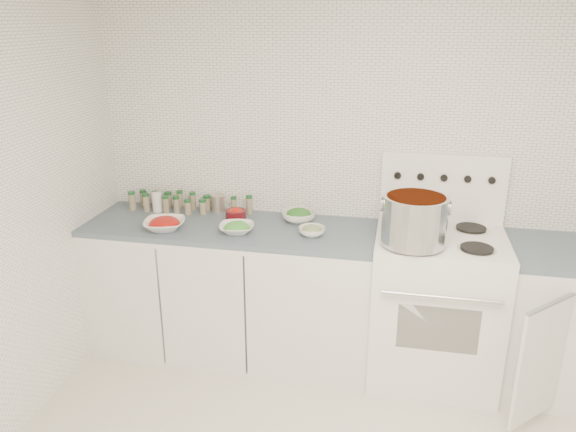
% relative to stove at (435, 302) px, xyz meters
% --- Properties ---
extents(room_walls, '(3.54, 3.04, 2.52)m').
position_rel_stove_xyz_m(room_walls, '(-0.48, -1.19, 1.06)').
color(room_walls, white).
rests_on(room_walls, ground).
extents(counter_left, '(1.85, 0.62, 0.90)m').
position_rel_stove_xyz_m(counter_left, '(-1.30, 0.00, -0.05)').
color(counter_left, white).
rests_on(counter_left, ground).
extents(stove, '(0.76, 0.70, 1.36)m').
position_rel_stove_xyz_m(stove, '(0.00, 0.00, 0.00)').
color(stove, white).
rests_on(stove, ground).
extents(stock_pot, '(0.38, 0.36, 0.28)m').
position_rel_stove_xyz_m(stock_pot, '(-0.17, -0.18, 0.60)').
color(stock_pot, silver).
rests_on(stock_pot, stove).
extents(bowl_tomato, '(0.30, 0.30, 0.08)m').
position_rel_stove_xyz_m(bowl_tomato, '(-1.68, -0.14, 0.44)').
color(bowl_tomato, white).
rests_on(bowl_tomato, counter_left).
extents(bowl_snowpea, '(0.25, 0.25, 0.07)m').
position_rel_stove_xyz_m(bowl_snowpea, '(-1.23, -0.11, 0.43)').
color(bowl_snowpea, white).
rests_on(bowl_snowpea, counter_left).
extents(bowl_broccoli, '(0.28, 0.28, 0.09)m').
position_rel_stove_xyz_m(bowl_broccoli, '(-0.89, 0.17, 0.44)').
color(bowl_broccoli, white).
rests_on(bowl_broccoli, counter_left).
extents(bowl_zucchini, '(0.20, 0.20, 0.07)m').
position_rel_stove_xyz_m(bowl_zucchini, '(-0.77, -0.06, 0.43)').
color(bowl_zucchini, white).
rests_on(bowl_zucchini, counter_left).
extents(bowl_pepper, '(0.13, 0.13, 0.08)m').
position_rel_stove_xyz_m(bowl_pepper, '(-1.30, 0.11, 0.44)').
color(bowl_pepper, '#4F0D13').
rests_on(bowl_pepper, counter_left).
extents(salt_canister, '(0.08, 0.08, 0.13)m').
position_rel_stove_xyz_m(salt_canister, '(-1.87, 0.16, 0.47)').
color(salt_canister, white).
rests_on(salt_canister, counter_left).
extents(tin_can, '(0.11, 0.11, 0.11)m').
position_rel_stove_xyz_m(tin_can, '(-1.46, 0.24, 0.46)').
color(tin_can, '#B1A495').
rests_on(tin_can, counter_left).
extents(spice_cluster, '(0.85, 0.16, 0.13)m').
position_rel_stove_xyz_m(spice_cluster, '(-1.73, 0.21, 0.46)').
color(spice_cluster, gray).
rests_on(spice_cluster, counter_left).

